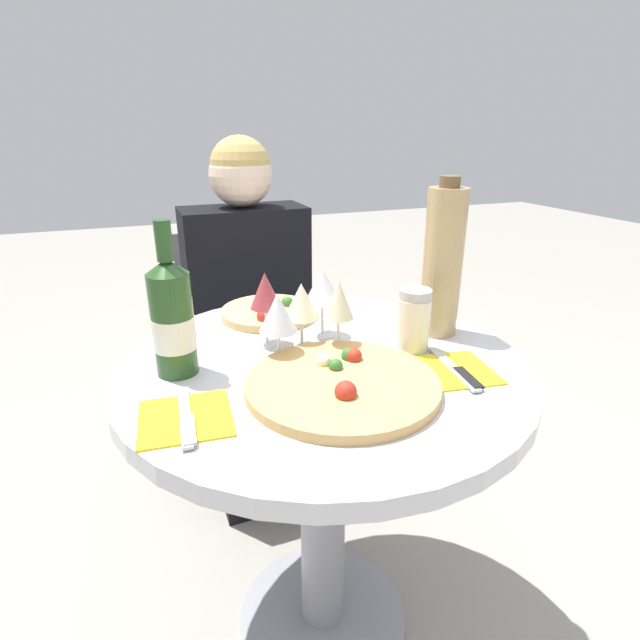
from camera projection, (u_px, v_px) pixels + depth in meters
ground_plane at (323, 618)px, 1.30m from camera, size 12.00×12.00×0.00m
dining_table at (323, 432)px, 1.09m from camera, size 0.84×0.84×0.74m
chair_behind_diner at (247, 354)px, 1.84m from camera, size 0.42×0.42×0.85m
seated_diner at (254, 339)px, 1.67m from camera, size 0.40×0.42×1.17m
pizza_large at (342, 383)px, 0.91m from camera, size 0.36×0.36×0.05m
pizza_small_far at (269, 312)px, 1.27m from camera, size 0.24×0.24×0.05m
wine_bottle at (172, 319)px, 0.94m from camera, size 0.08×0.08×0.30m
tall_carafe at (443, 262)px, 1.11m from camera, size 0.09×0.09×0.35m
sugar_shaker at (413, 321)px, 1.06m from camera, size 0.07×0.07×0.14m
wine_glass_front_left at (278, 314)px, 0.99m from camera, size 0.08×0.08×0.15m
wine_glass_back_right at (322, 287)px, 1.11m from camera, size 0.08×0.08×0.16m
wine_glass_center at (301, 302)px, 1.06m from camera, size 0.08×0.08×0.15m
wine_glass_back_left at (265, 292)px, 1.07m from camera, size 0.07×0.07×0.16m
wine_glass_front_right at (339, 301)px, 1.03m from camera, size 0.06×0.06×0.16m
place_setting_left at (186, 418)px, 0.82m from camera, size 0.16×0.19×0.01m
place_setting_right at (454, 370)px, 0.98m from camera, size 0.17×0.19×0.01m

